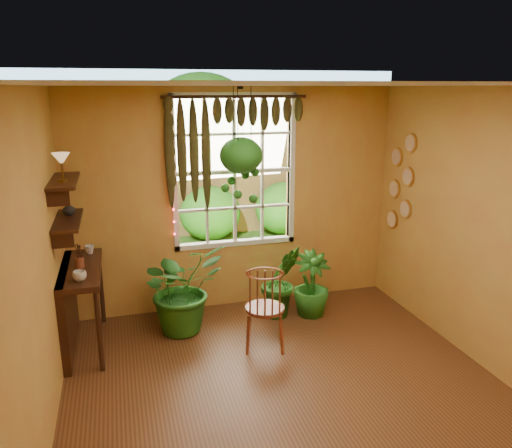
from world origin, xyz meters
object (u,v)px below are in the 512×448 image
Objects in this scene: potted_plant_left at (182,287)px; potted_plant_mid at (281,281)px; hanging_basket at (241,158)px; windsor_chair at (265,319)px; counter_ledge at (72,299)px.

potted_plant_left is 1.19m from potted_plant_mid.
hanging_basket reaches higher than potted_plant_left.
windsor_chair is 1.03m from potted_plant_left.
counter_ledge is 1.08× the size of windsor_chair.
potted_plant_mid is (2.34, 0.14, -0.11)m from counter_ledge.
potted_plant_left reaches higher than counter_ledge.
windsor_chair reaches higher than potted_plant_mid.
counter_ledge is at bearing -170.25° from hanging_basket.
potted_plant_left is 1.60m from hanging_basket.
windsor_chair is 1.25× the size of potted_plant_mid.
counter_ledge is 1.16m from potted_plant_left.
counter_ledge is at bearing -175.20° from potted_plant_left.
potted_plant_mid is at bearing 2.03° from potted_plant_left.
hanging_basket is at bearing 9.75° from counter_ledge.
potted_plant_left reaches higher than potted_plant_mid.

